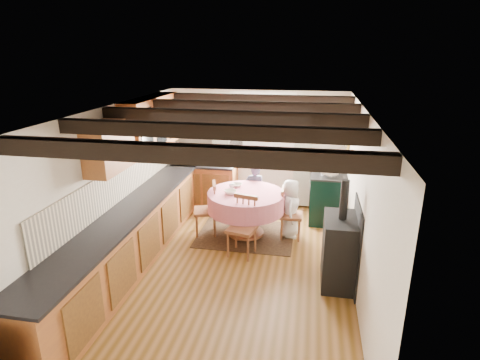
% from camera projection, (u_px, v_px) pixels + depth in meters
% --- Properties ---
extents(floor, '(3.60, 5.50, 0.00)m').
position_uv_depth(floor, '(230.00, 268.00, 6.01)').
color(floor, brown).
rests_on(floor, ground).
extents(ceiling, '(3.60, 5.50, 0.00)m').
position_uv_depth(ceiling, '(229.00, 110.00, 5.25)').
color(ceiling, white).
rests_on(ceiling, ground).
extents(wall_back, '(3.60, 0.00, 2.40)m').
position_uv_depth(wall_back, '(257.00, 149.00, 8.19)').
color(wall_back, silver).
rests_on(wall_back, ground).
extents(wall_front, '(3.60, 0.00, 2.40)m').
position_uv_depth(wall_front, '(157.00, 316.00, 3.07)').
color(wall_front, silver).
rests_on(wall_front, ground).
extents(wall_left, '(0.00, 5.50, 2.40)m').
position_uv_depth(wall_left, '(113.00, 186.00, 5.94)').
color(wall_left, silver).
rests_on(wall_left, ground).
extents(wall_right, '(0.00, 5.50, 2.40)m').
position_uv_depth(wall_right, '(360.00, 203.00, 5.32)').
color(wall_right, silver).
rests_on(wall_right, ground).
extents(beam_a, '(3.60, 0.16, 0.16)m').
position_uv_depth(beam_a, '(181.00, 154.00, 3.41)').
color(beam_a, black).
rests_on(beam_a, ceiling).
extents(beam_b, '(3.60, 0.16, 0.16)m').
position_uv_depth(beam_b, '(210.00, 131.00, 4.35)').
color(beam_b, black).
rests_on(beam_b, ceiling).
extents(beam_c, '(3.60, 0.16, 0.16)m').
position_uv_depth(beam_c, '(229.00, 117.00, 5.28)').
color(beam_c, black).
rests_on(beam_c, ceiling).
extents(beam_d, '(3.60, 0.16, 0.16)m').
position_uv_depth(beam_d, '(242.00, 106.00, 6.21)').
color(beam_d, black).
rests_on(beam_d, ceiling).
extents(beam_e, '(3.60, 0.16, 0.16)m').
position_uv_depth(beam_e, '(252.00, 99.00, 7.14)').
color(beam_e, black).
rests_on(beam_e, ceiling).
extents(splash_left, '(0.02, 4.50, 0.55)m').
position_uv_depth(splash_left, '(124.00, 180.00, 6.22)').
color(splash_left, beige).
rests_on(splash_left, wall_left).
extents(splash_back, '(1.40, 0.02, 0.55)m').
position_uv_depth(splash_back, '(210.00, 147.00, 8.35)').
color(splash_back, beige).
rests_on(splash_back, wall_back).
extents(base_cabinet_left, '(0.60, 5.30, 0.88)m').
position_uv_depth(base_cabinet_left, '(136.00, 234.00, 6.13)').
color(base_cabinet_left, '#A25B23').
rests_on(base_cabinet_left, floor).
extents(base_cabinet_back, '(1.30, 0.60, 0.88)m').
position_uv_depth(base_cabinet_back, '(206.00, 185.00, 8.34)').
color(base_cabinet_back, '#A25B23').
rests_on(base_cabinet_back, floor).
extents(worktop_left, '(0.64, 5.30, 0.04)m').
position_uv_depth(worktop_left, '(135.00, 206.00, 5.98)').
color(worktop_left, black).
rests_on(worktop_left, base_cabinet_left).
extents(worktop_back, '(1.30, 0.64, 0.04)m').
position_uv_depth(worktop_back, '(205.00, 164.00, 8.17)').
color(worktop_back, black).
rests_on(worktop_back, base_cabinet_back).
extents(wall_cabinet_glass, '(0.34, 1.80, 0.90)m').
position_uv_depth(wall_cabinet_glass, '(152.00, 123.00, 6.79)').
color(wall_cabinet_glass, '#A25B23').
rests_on(wall_cabinet_glass, wall_left).
extents(wall_cabinet_solid, '(0.34, 0.90, 0.70)m').
position_uv_depth(wall_cabinet_solid, '(109.00, 146.00, 5.41)').
color(wall_cabinet_solid, '#A25B23').
rests_on(wall_cabinet_solid, wall_left).
extents(window_frame, '(1.34, 0.03, 1.54)m').
position_uv_depth(window_frame, '(262.00, 130.00, 8.04)').
color(window_frame, white).
rests_on(window_frame, wall_back).
extents(window_pane, '(1.20, 0.01, 1.40)m').
position_uv_depth(window_pane, '(262.00, 130.00, 8.04)').
color(window_pane, white).
rests_on(window_pane, wall_back).
extents(curtain_left, '(0.35, 0.10, 2.10)m').
position_uv_depth(curtain_left, '(221.00, 153.00, 8.26)').
color(curtain_left, silver).
rests_on(curtain_left, wall_back).
extents(curtain_right, '(0.35, 0.10, 2.10)m').
position_uv_depth(curtain_right, '(303.00, 157.00, 7.97)').
color(curtain_right, silver).
rests_on(curtain_right, wall_back).
extents(curtain_rod, '(2.00, 0.03, 0.03)m').
position_uv_depth(curtain_rod, '(262.00, 101.00, 7.77)').
color(curtain_rod, black).
rests_on(curtain_rod, wall_back).
extents(wall_picture, '(0.04, 0.50, 0.60)m').
position_uv_depth(wall_picture, '(348.00, 132.00, 7.31)').
color(wall_picture, gold).
rests_on(wall_picture, wall_right).
extents(wall_plate, '(0.30, 0.02, 0.30)m').
position_uv_depth(wall_plate, '(309.00, 127.00, 7.83)').
color(wall_plate, silver).
rests_on(wall_plate, wall_back).
extents(rug, '(1.69, 1.31, 0.01)m').
position_uv_depth(rug, '(246.00, 235.00, 7.07)').
color(rug, black).
rests_on(rug, floor).
extents(dining_table, '(1.34, 1.34, 0.81)m').
position_uv_depth(dining_table, '(246.00, 214.00, 6.94)').
color(dining_table, '#C3627E').
rests_on(dining_table, floor).
extents(chair_near, '(0.50, 0.52, 0.98)m').
position_uv_depth(chair_near, '(242.00, 227.00, 6.24)').
color(chair_near, brown).
rests_on(chair_near, floor).
extents(chair_left, '(0.53, 0.52, 0.97)m').
position_uv_depth(chair_left, '(205.00, 209.00, 6.97)').
color(chair_left, brown).
rests_on(chair_left, floor).
extents(chair_right, '(0.41, 0.39, 0.92)m').
position_uv_depth(chair_right, '(291.00, 213.00, 6.84)').
color(chair_right, brown).
rests_on(chair_right, floor).
extents(aga_range, '(0.68, 1.05, 0.97)m').
position_uv_depth(aga_range, '(327.00, 195.00, 7.64)').
color(aga_range, black).
rests_on(aga_range, floor).
extents(cast_iron_stove, '(0.46, 0.77, 1.54)m').
position_uv_depth(cast_iron_stove, '(341.00, 233.00, 5.40)').
color(cast_iron_stove, black).
rests_on(cast_iron_stove, floor).
extents(child_far, '(0.46, 0.36, 1.11)m').
position_uv_depth(child_far, '(254.00, 192.00, 7.59)').
color(child_far, '#40415B').
rests_on(child_far, floor).
extents(child_right, '(0.34, 0.51, 1.05)m').
position_uv_depth(child_right, '(290.00, 208.00, 6.88)').
color(child_right, white).
rests_on(child_right, floor).
extents(bowl_a, '(0.23, 0.23, 0.05)m').
position_uv_depth(bowl_a, '(237.00, 185.00, 7.12)').
color(bowl_a, silver).
rests_on(bowl_a, dining_table).
extents(bowl_b, '(0.30, 0.30, 0.07)m').
position_uv_depth(bowl_b, '(230.00, 192.00, 6.73)').
color(bowl_b, silver).
rests_on(bowl_b, dining_table).
extents(cup, '(0.13, 0.13, 0.09)m').
position_uv_depth(cup, '(232.00, 187.00, 6.98)').
color(cup, silver).
rests_on(cup, dining_table).
extents(canister_tall, '(0.13, 0.13, 0.22)m').
position_uv_depth(canister_tall, '(195.00, 157.00, 8.19)').
color(canister_tall, '#262628').
rests_on(canister_tall, worktop_back).
extents(canister_wide, '(0.18, 0.18, 0.20)m').
position_uv_depth(canister_wide, '(211.00, 159.00, 8.11)').
color(canister_wide, '#262628').
rests_on(canister_wide, worktop_back).
extents(canister_slim, '(0.09, 0.09, 0.25)m').
position_uv_depth(canister_slim, '(218.00, 159.00, 8.04)').
color(canister_slim, '#262628').
rests_on(canister_slim, worktop_back).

